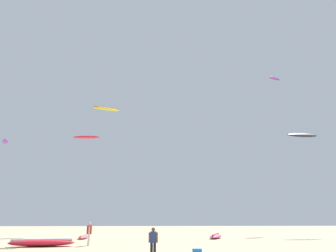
{
  "coord_description": "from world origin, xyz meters",
  "views": [
    {
      "loc": [
        -1.15,
        -14.47,
        2.32
      ],
      "look_at": [
        0.0,
        16.22,
        11.05
      ],
      "focal_mm": 33.67,
      "sensor_mm": 36.0,
      "label": 1
    }
  ],
  "objects_px": {
    "kite_grounded_mid": "(216,236)",
    "kite_aloft_4": "(302,135)",
    "kite_aloft_3": "(86,137)",
    "kite_aloft_5": "(106,109)",
    "kite_grounded_near": "(83,237)",
    "person_midground": "(89,232)",
    "kite_grounded_far": "(42,243)",
    "kite_aloft_1": "(5,141)",
    "gear_bag": "(197,251)",
    "person_foreground": "(153,240)",
    "kite_aloft_0": "(274,78)"
  },
  "relations": [
    {
      "from": "kite_aloft_4",
      "to": "kite_aloft_3",
      "type": "bearing_deg",
      "value": -160.4
    },
    {
      "from": "kite_grounded_mid",
      "to": "kite_aloft_4",
      "type": "height_order",
      "value": "kite_aloft_4"
    },
    {
      "from": "kite_grounded_near",
      "to": "kite_aloft_3",
      "type": "bearing_deg",
      "value": -84.49
    },
    {
      "from": "kite_grounded_mid",
      "to": "kite_aloft_1",
      "type": "relative_size",
      "value": 1.66
    },
    {
      "from": "person_foreground",
      "to": "kite_aloft_4",
      "type": "relative_size",
      "value": 0.38
    },
    {
      "from": "kite_aloft_3",
      "to": "kite_aloft_5",
      "type": "height_order",
      "value": "kite_aloft_5"
    },
    {
      "from": "person_midground",
      "to": "kite_grounded_mid",
      "type": "distance_m",
      "value": 14.05
    },
    {
      "from": "kite_aloft_1",
      "to": "kite_aloft_3",
      "type": "distance_m",
      "value": 16.02
    },
    {
      "from": "person_midground",
      "to": "kite_aloft_5",
      "type": "distance_m",
      "value": 26.7
    },
    {
      "from": "kite_aloft_1",
      "to": "kite_aloft_3",
      "type": "xyz_separation_m",
      "value": [
        12.68,
        -9.65,
        -1.69
      ]
    },
    {
      "from": "kite_grounded_near",
      "to": "kite_grounded_far",
      "type": "bearing_deg",
      "value": -99.04
    },
    {
      "from": "kite_aloft_1",
      "to": "kite_aloft_4",
      "type": "xyz_separation_m",
      "value": [
        39.66,
        -0.04,
        1.2
      ]
    },
    {
      "from": "gear_bag",
      "to": "kite_aloft_5",
      "type": "height_order",
      "value": "kite_aloft_5"
    },
    {
      "from": "kite_aloft_1",
      "to": "gear_bag",
      "type": "bearing_deg",
      "value": -41.9
    },
    {
      "from": "kite_grounded_mid",
      "to": "kite_grounded_near",
      "type": "bearing_deg",
      "value": -179.71
    },
    {
      "from": "kite_grounded_mid",
      "to": "kite_aloft_0",
      "type": "xyz_separation_m",
      "value": [
        15.36,
        18.15,
        26.48
      ]
    },
    {
      "from": "person_midground",
      "to": "kite_aloft_0",
      "type": "distance_m",
      "value": 45.42
    },
    {
      "from": "kite_grounded_mid",
      "to": "kite_aloft_5",
      "type": "distance_m",
      "value": 26.14
    },
    {
      "from": "kite_aloft_0",
      "to": "kite_aloft_4",
      "type": "bearing_deg",
      "value": -98.62
    },
    {
      "from": "kite_grounded_near",
      "to": "kite_aloft_5",
      "type": "relative_size",
      "value": 0.72
    },
    {
      "from": "kite_aloft_4",
      "to": "person_midground",
      "type": "bearing_deg",
      "value": -150.7
    },
    {
      "from": "person_midground",
      "to": "kite_aloft_0",
      "type": "bearing_deg",
      "value": -146.42
    },
    {
      "from": "person_midground",
      "to": "kite_aloft_5",
      "type": "xyz_separation_m",
      "value": [
        -2.64,
        20.15,
        17.32
      ]
    },
    {
      "from": "gear_bag",
      "to": "kite_aloft_3",
      "type": "xyz_separation_m",
      "value": [
        -9.72,
        10.45,
        9.79
      ]
    },
    {
      "from": "person_midground",
      "to": "kite_aloft_1",
      "type": "xyz_separation_m",
      "value": [
        -14.48,
        14.17,
        10.6
      ]
    },
    {
      "from": "kite_aloft_4",
      "to": "gear_bag",
      "type": "bearing_deg",
      "value": -130.72
    },
    {
      "from": "kite_aloft_3",
      "to": "kite_aloft_5",
      "type": "bearing_deg",
      "value": 93.04
    },
    {
      "from": "gear_bag",
      "to": "kite_aloft_3",
      "type": "height_order",
      "value": "kite_aloft_3"
    },
    {
      "from": "kite_grounded_mid",
      "to": "kite_grounded_far",
      "type": "xyz_separation_m",
      "value": [
        -15.08,
        -8.49,
        0.07
      ]
    },
    {
      "from": "kite_aloft_3",
      "to": "kite_aloft_4",
      "type": "distance_m",
      "value": 28.79
    },
    {
      "from": "kite_aloft_5",
      "to": "person_foreground",
      "type": "bearing_deg",
      "value": -74.22
    },
    {
      "from": "person_midground",
      "to": "kite_aloft_1",
      "type": "bearing_deg",
      "value": -54.74
    },
    {
      "from": "kite_aloft_5",
      "to": "kite_grounded_near",
      "type": "bearing_deg",
      "value": -87.61
    },
    {
      "from": "kite_aloft_3",
      "to": "kite_aloft_4",
      "type": "height_order",
      "value": "kite_aloft_4"
    },
    {
      "from": "person_foreground",
      "to": "gear_bag",
      "type": "distance_m",
      "value": 3.27
    },
    {
      "from": "kite_grounded_mid",
      "to": "kite_aloft_4",
      "type": "distance_m",
      "value": 19.56
    },
    {
      "from": "person_midground",
      "to": "kite_grounded_mid",
      "type": "xyz_separation_m",
      "value": [
        11.62,
        7.86,
        -0.82
      ]
    },
    {
      "from": "kite_grounded_mid",
      "to": "kite_aloft_0",
      "type": "bearing_deg",
      "value": 49.76
    },
    {
      "from": "kite_aloft_3",
      "to": "person_foreground",
      "type": "bearing_deg",
      "value": -59.9
    },
    {
      "from": "kite_grounded_mid",
      "to": "kite_aloft_5",
      "type": "xyz_separation_m",
      "value": [
        -14.26,
        12.3,
        18.13
      ]
    },
    {
      "from": "gear_bag",
      "to": "kite_aloft_1",
      "type": "bearing_deg",
      "value": 138.1
    },
    {
      "from": "kite_grounded_far",
      "to": "kite_aloft_0",
      "type": "distance_m",
      "value": 48.32
    },
    {
      "from": "kite_grounded_mid",
      "to": "kite_aloft_3",
      "type": "xyz_separation_m",
      "value": [
        -13.43,
        -3.34,
        9.73
      ]
    },
    {
      "from": "gear_bag",
      "to": "kite_grounded_far",
      "type": "bearing_deg",
      "value": 155.05
    },
    {
      "from": "kite_aloft_1",
      "to": "kite_aloft_5",
      "type": "bearing_deg",
      "value": 26.8
    },
    {
      "from": "gear_bag",
      "to": "person_midground",
      "type": "bearing_deg",
      "value": 143.16
    },
    {
      "from": "kite_grounded_near",
      "to": "kite_grounded_mid",
      "type": "distance_m",
      "value": 13.74
    },
    {
      "from": "person_midground",
      "to": "kite_grounded_far",
      "type": "relative_size",
      "value": 0.35
    },
    {
      "from": "kite_aloft_3",
      "to": "kite_grounded_mid",
      "type": "bearing_deg",
      "value": 13.96
    },
    {
      "from": "kite_grounded_far",
      "to": "kite_aloft_3",
      "type": "xyz_separation_m",
      "value": [
        1.66,
        5.16,
        9.67
      ]
    }
  ]
}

